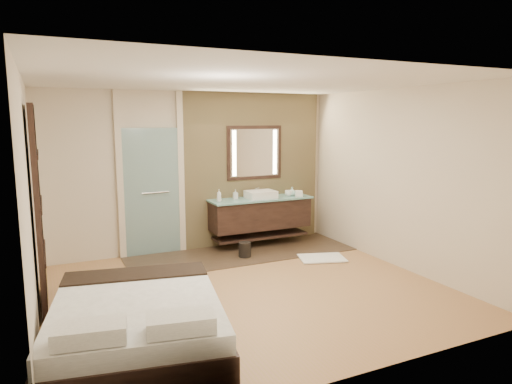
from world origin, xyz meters
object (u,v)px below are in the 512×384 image
bed (138,329)px  waste_bin (245,250)px  vanity (260,214)px  mirror_unit (255,153)px

bed → waste_bin: size_ratio=8.47×
vanity → waste_bin: size_ratio=7.31×
bed → waste_bin: bed is taller
mirror_unit → bed: bearing=-129.7°
mirror_unit → bed: mirror_unit is taller
vanity → bed: 4.14m
vanity → mirror_unit: mirror_unit is taller
vanity → mirror_unit: size_ratio=1.75×
mirror_unit → bed: (-2.75, -3.31, -1.35)m
vanity → waste_bin: 0.89m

